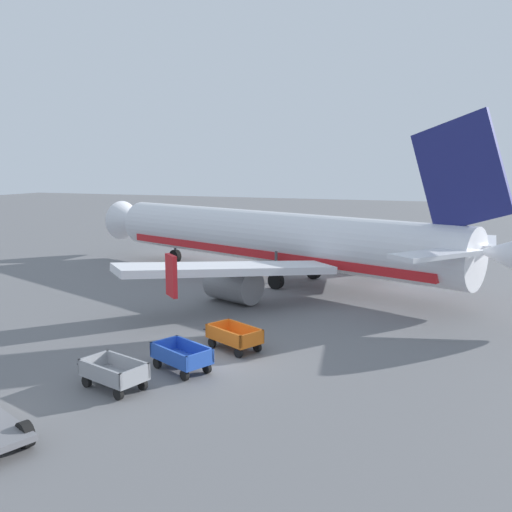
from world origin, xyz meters
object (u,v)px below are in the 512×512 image
object	(u,v)px
baggage_cart_nearest	(114,373)
baggage_cart_second_in_row	(181,356)
baggage_cart_third_in_row	(234,337)
airplane	(280,239)

from	to	relation	value
baggage_cart_nearest	baggage_cart_second_in_row	bearing A→B (deg)	59.38
baggage_cart_second_in_row	baggage_cart_third_in_row	size ratio (longest dim) A/B	1.01
airplane	baggage_cart_second_in_row	world-z (taller)	airplane
airplane	baggage_cart_third_in_row	distance (m)	15.40
airplane	baggage_cart_nearest	bearing A→B (deg)	-89.02
airplane	baggage_cart_third_in_row	size ratio (longest dim) A/B	10.39
baggage_cart_third_in_row	baggage_cart_second_in_row	bearing A→B (deg)	-107.39
baggage_cart_nearest	baggage_cart_second_in_row	xyz separation A→B (m)	(1.50, 2.53, 0.00)
airplane	baggage_cart_third_in_row	bearing A→B (deg)	-79.23
airplane	baggage_cart_third_in_row	xyz separation A→B (m)	(2.84, -14.94, -2.45)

